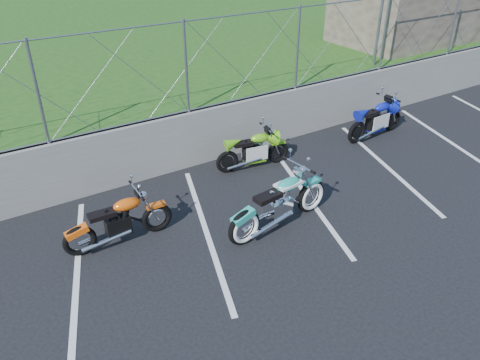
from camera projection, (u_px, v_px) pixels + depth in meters
ground at (234, 259)px, 7.99m from camera, size 90.00×90.00×0.00m
retaining_wall at (150, 149)px, 10.23m from camera, size 30.00×0.22×1.30m
grass_field at (44, 50)px, 17.54m from camera, size 30.00×20.00×1.30m
stone_building at (411, 13)px, 15.81m from camera, size 5.00×3.00×1.80m
chain_link_fence at (142, 76)px, 9.41m from camera, size 28.00×0.03×2.00m
sign_pole at (381, 11)px, 12.81m from camera, size 0.08×0.08×3.00m
parking_lines at (259, 211)px, 9.28m from camera, size 18.29×4.31×0.01m
cruiser_turquoise at (280, 204)px, 8.63m from camera, size 2.37×0.75×1.18m
naked_orange at (120, 222)px, 8.22m from camera, size 1.98×0.67×0.98m
sportbike_green at (254, 151)px, 10.70m from camera, size 1.79×0.64×0.93m
sportbike_blue at (376, 121)px, 12.18m from camera, size 1.97×0.70×1.02m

